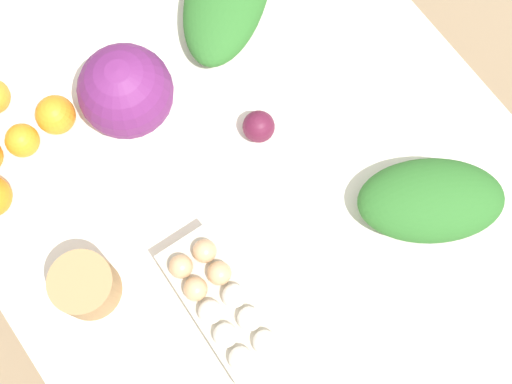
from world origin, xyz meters
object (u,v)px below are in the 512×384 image
egg_carton (223,306)px  orange_3 (56,115)px  paper_bag (86,286)px  greens_bunch_dandelion (431,200)px  cabbage_purple (126,91)px  beet_root (259,127)px  orange_1 (22,140)px

egg_carton → orange_3: size_ratio=3.71×
paper_bag → greens_bunch_dandelion: bearing=-111.5°
cabbage_purple → greens_bunch_dandelion: size_ratio=0.66×
beet_root → orange_3: bearing=51.2°
paper_bag → beet_root: size_ratio=1.82×
greens_bunch_dandelion → orange_3: bearing=40.6°
cabbage_purple → orange_1: cabbage_purple is taller
paper_bag → egg_carton: bearing=-133.7°
egg_carton → orange_1: size_ratio=4.35×
cabbage_purple → orange_3: 0.16m
cabbage_purple → orange_3: cabbage_purple is taller
egg_carton → orange_1: bearing=16.9°
egg_carton → paper_bag: size_ratio=2.49×
cabbage_purple → paper_bag: bearing=134.8°
egg_carton → paper_bag: 0.25m
paper_bag → greens_bunch_dandelion: (-0.24, -0.61, -0.00)m
egg_carton → orange_3: 0.50m
paper_bag → cabbage_purple: bearing=-45.2°
egg_carton → orange_3: bearing=7.8°
orange_1 → orange_3: bearing=-86.3°
egg_carton → beet_root: size_ratio=4.52×
paper_bag → orange_3: 0.35m
greens_bunch_dandelion → beet_root: size_ratio=4.34×
cabbage_purple → orange_3: (0.06, 0.13, -0.05)m
greens_bunch_dandelion → orange_1: (0.56, 0.56, -0.01)m
paper_bag → beet_root: 0.45m
beet_root → orange_1: (0.24, 0.39, 0.00)m
egg_carton → orange_1: egg_carton is taller
egg_carton → orange_1: (0.49, 0.13, -0.01)m
cabbage_purple → orange_1: bearing=74.8°
egg_carton → orange_1: 0.51m
cabbage_purple → beet_root: (-0.19, -0.18, -0.06)m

